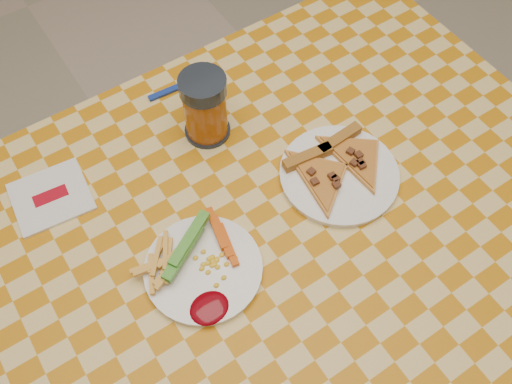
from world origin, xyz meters
TOP-DOWN VIEW (x-y plane):
  - ground at (0.00, 0.00)m, footprint 8.00×8.00m
  - table at (0.00, 0.00)m, footprint 1.28×0.88m
  - plate_left at (-0.12, -0.02)m, footprint 0.23×0.23m
  - plate_right at (0.19, 0.00)m, footprint 0.28×0.28m
  - fries_veggies at (-0.13, -0.00)m, footprint 0.20×0.19m
  - pizza_slices at (0.19, 0.02)m, footprint 0.22×0.20m
  - drink_glass at (0.04, 0.23)m, footprint 0.09×0.09m
  - napkin at (-0.28, 0.26)m, footprint 0.15×0.14m
  - fork at (0.06, 0.36)m, footprint 0.16×0.03m

SIDE VIEW (x-z plane):
  - ground at x=0.00m, z-range 0.00..0.00m
  - table at x=0.00m, z-range 0.30..1.06m
  - napkin at x=-0.28m, z-range 0.76..0.76m
  - fork at x=0.06m, z-range 0.76..0.76m
  - plate_left at x=-0.12m, z-range 0.76..0.77m
  - plate_right at x=0.19m, z-range 0.76..0.77m
  - pizza_slices at x=0.19m, z-range 0.76..0.79m
  - fries_veggies at x=-0.13m, z-range 0.76..0.80m
  - drink_glass at x=0.04m, z-range 0.75..0.90m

